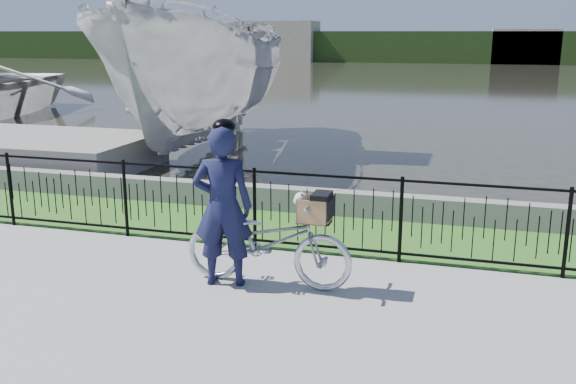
% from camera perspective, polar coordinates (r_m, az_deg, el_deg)
% --- Properties ---
extents(ground, '(120.00, 120.00, 0.00)m').
position_cam_1_polar(ground, '(7.31, 0.43, -9.66)').
color(ground, gray).
rests_on(ground, ground).
extents(grass_strip, '(60.00, 2.00, 0.01)m').
position_cam_1_polar(grass_strip, '(9.68, 4.62, -3.65)').
color(grass_strip, '#32661F').
rests_on(grass_strip, ground).
extents(water, '(120.00, 120.00, 0.00)m').
position_cam_1_polar(water, '(39.60, 13.71, 9.41)').
color(water, '#2A2920').
rests_on(water, ground).
extents(quay_wall, '(60.00, 0.30, 0.40)m').
position_cam_1_polar(quay_wall, '(10.57, 5.74, -1.05)').
color(quay_wall, slate).
rests_on(quay_wall, ground).
extents(fence, '(14.00, 0.06, 1.15)m').
position_cam_1_polar(fence, '(8.58, 3.34, -1.98)').
color(fence, black).
rests_on(fence, ground).
extents(far_treeline, '(120.00, 6.00, 3.00)m').
position_cam_1_polar(far_treeline, '(66.49, 14.98, 12.35)').
color(far_treeline, '#264018').
rests_on(far_treeline, ground).
extents(far_building_left, '(8.00, 4.00, 4.00)m').
position_cam_1_polar(far_building_left, '(67.43, -0.92, 13.26)').
color(far_building_left, '#AEA18C').
rests_on(far_building_left, ground).
extents(far_building_right, '(6.00, 3.00, 3.20)m').
position_cam_1_polar(far_building_right, '(65.09, 20.34, 12.03)').
color(far_building_right, '#AEA18C').
rests_on(far_building_right, ground).
extents(bicycle_rig, '(2.04, 0.71, 1.19)m').
position_cam_1_polar(bicycle_rig, '(7.59, -1.75, -4.36)').
color(bicycle_rig, silver).
rests_on(bicycle_rig, ground).
extents(cyclist, '(0.78, 0.59, 1.98)m').
position_cam_1_polar(cyclist, '(7.53, -5.82, -1.15)').
color(cyclist, '#131635').
rests_on(cyclist, ground).
extents(boat_near, '(4.46, 9.63, 5.40)m').
position_cam_1_polar(boat_near, '(16.21, -7.62, 10.35)').
color(boat_near, '#B5B5B5').
rests_on(boat_near, water).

